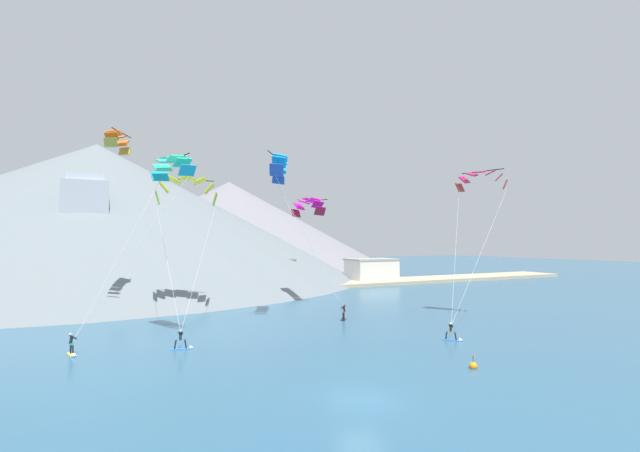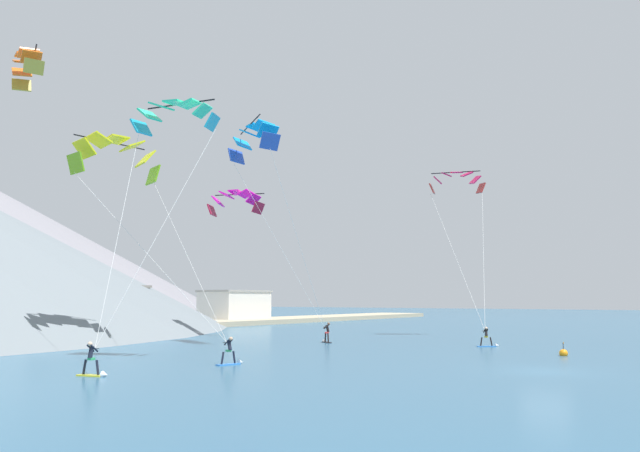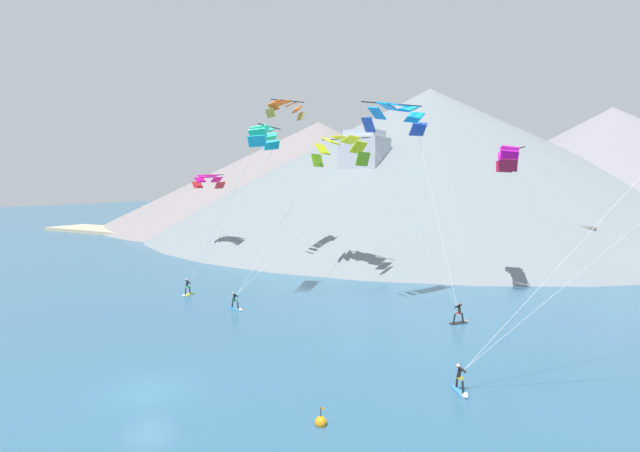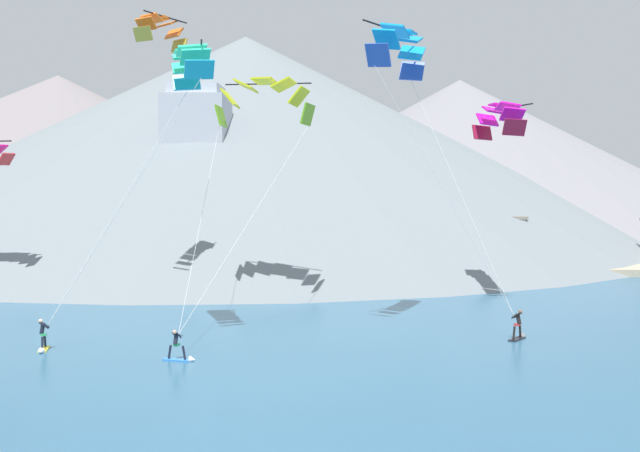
# 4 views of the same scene
# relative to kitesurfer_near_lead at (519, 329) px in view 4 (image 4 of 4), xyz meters

# --- Properties ---
(kitesurfer_near_lead) EXTENTS (1.39, 1.61, 1.82)m
(kitesurfer_near_lead) POSITION_rel_kitesurfer_near_lead_xyz_m (0.00, 0.00, 0.00)
(kitesurfer_near_lead) COLOR black
(kitesurfer_near_lead) RESTS_ON ground
(kitesurfer_near_trail) EXTENTS (1.79, 0.79, 1.68)m
(kitesurfer_near_trail) POSITION_rel_kitesurfer_near_lead_xyz_m (-18.25, -5.70, -0.09)
(kitesurfer_near_trail) COLOR #337FDB
(kitesurfer_near_trail) RESTS_ON ground
(kitesurfer_mid_center) EXTENTS (0.80, 1.79, 1.76)m
(kitesurfer_mid_center) POSITION_rel_kitesurfer_near_lead_xyz_m (-26.12, -3.83, -0.05)
(kitesurfer_mid_center) COLOR yellow
(kitesurfer_mid_center) RESTS_ON ground
(parafoil_kite_near_lead) EXTENTS (8.75, 6.96, 16.90)m
(parafoil_kite_near_lead) POSITION_rel_kitesurfer_near_lead_xyz_m (-6.73, 2.64, 16.55)
(parafoil_kite_near_lead) COLOR #284BB4
(parafoil_kite_near_trail) EXTENTS (7.03, 15.94, 14.95)m
(parafoil_kite_near_trail) POSITION_rel_kitesurfer_near_lead_xyz_m (-15.67, 8.98, 14.33)
(parafoil_kite_near_trail) COLOR #60A116
(parafoil_kite_mid_center) EXTENTS (9.10, 5.86, 15.22)m
(parafoil_kite_mid_center) POSITION_rel_kitesurfer_near_lead_xyz_m (-18.68, -0.87, 15.06)
(parafoil_kite_mid_center) COLOR #19A4C8
(parafoil_kite_distant_high_outer) EXTENTS (3.41, 6.06, 2.54)m
(parafoil_kite_distant_high_outer) POSITION_rel_kitesurfer_near_lead_xyz_m (1.25, 11.95, 13.22)
(parafoil_kite_distant_high_outer) COLOR maroon
(parafoil_kite_distant_mid_solo) EXTENTS (2.84, 4.93, 2.11)m
(parafoil_kite_distant_mid_solo) POSITION_rel_kitesurfer_near_lead_xyz_m (-22.97, 9.37, 19.24)
(parafoil_kite_distant_mid_solo) COLOR #AF9B34
(shoreline_strip) EXTENTS (180.00, 10.00, 0.70)m
(shoreline_strip) POSITION_rel_kitesurfer_near_lead_xyz_m (-11.50, 32.61, -0.22)
(shoreline_strip) COLOR tan
(shoreline_strip) RESTS_ON ground
(shore_building_harbour_front) EXTENTS (9.71, 6.64, 4.36)m
(shore_building_harbour_front) POSITION_rel_kitesurfer_near_lead_xyz_m (-11.98, 36.19, 1.62)
(shore_building_harbour_front) COLOR beige
(shore_building_harbour_front) RESTS_ON ground
(shore_building_promenade_mid) EXTENTS (10.14, 5.84, 5.50)m
(shore_building_promenade_mid) POSITION_rel_kitesurfer_near_lead_xyz_m (3.72, 35.97, 2.19)
(shore_building_promenade_mid) COLOR #B7AD9E
(shore_building_promenade_mid) RESTS_ON ground
(shore_building_quay_east) EXTENTS (6.17, 5.89, 4.29)m
(shore_building_quay_east) POSITION_rel_kitesurfer_near_lead_xyz_m (-32.77, 35.18, 1.59)
(shore_building_quay_east) COLOR #A89E8E
(shore_building_quay_east) RESTS_ON ground
(highrise_tower) EXTENTS (7.00, 7.00, 19.95)m
(highrise_tower) POSITION_rel_kitesurfer_near_lead_xyz_m (-26.91, 39.83, 9.20)
(highrise_tower) COLOR #A8ADB7
(highrise_tower) RESTS_ON ground
(mountain_peak_west_ridge) EXTENTS (111.63, 111.63, 27.11)m
(mountain_peak_west_ridge) POSITION_rel_kitesurfer_near_lead_xyz_m (-58.68, 78.86, 12.99)
(mountain_peak_west_ridge) COLOR gray
(mountain_peak_west_ridge) RESTS_ON ground
(mountain_peak_central_summit) EXTENTS (101.11, 101.11, 27.26)m
(mountain_peak_central_summit) POSITION_rel_kitesurfer_near_lead_xyz_m (10.10, 87.84, 13.06)
(mountain_peak_central_summit) COLOR gray
(mountain_peak_central_summit) RESTS_ON ground
(mountain_peak_east_shoulder) EXTENTS (125.08, 125.08, 32.09)m
(mountain_peak_east_shoulder) POSITION_rel_kitesurfer_near_lead_xyz_m (-25.93, 72.80, 15.48)
(mountain_peak_east_shoulder) COLOR slate
(mountain_peak_east_shoulder) RESTS_ON ground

